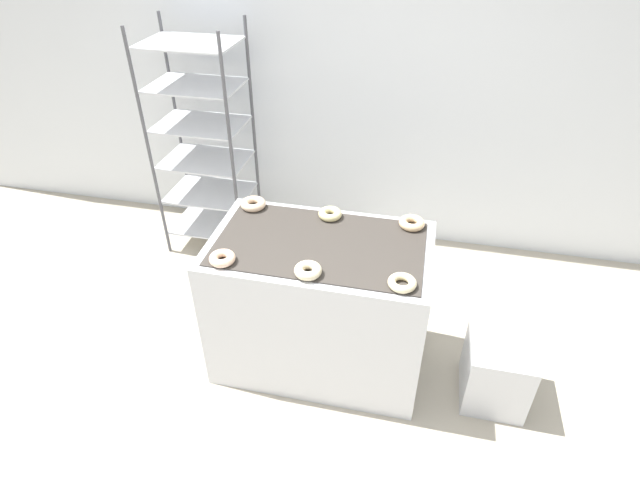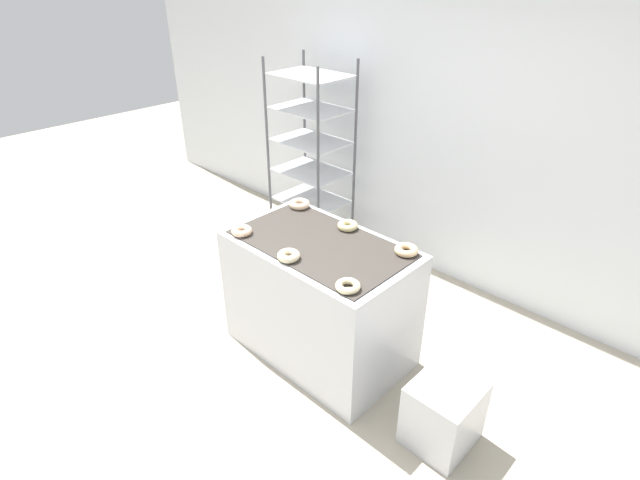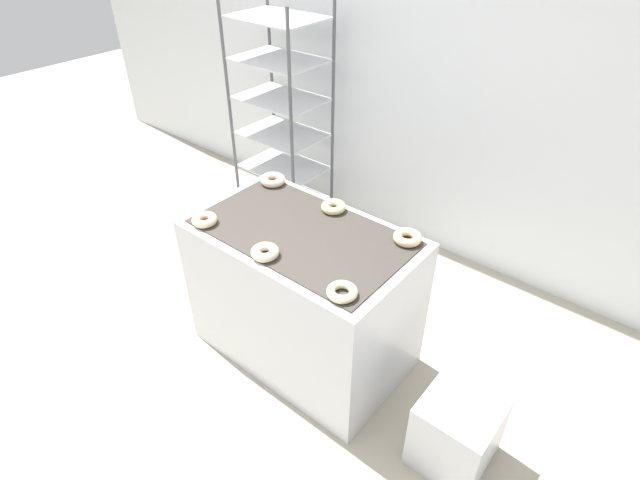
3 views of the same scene
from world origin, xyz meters
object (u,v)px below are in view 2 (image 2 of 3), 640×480
object	(u,v)px
glaze_bin	(443,413)
baking_rack_cart	(311,157)
donut_far_center	(347,225)
donut_near_left	(242,231)
donut_far_left	(299,204)
donut_near_right	(348,286)
donut_far_right	(406,250)
fryer_machine	(320,299)
donut_near_center	(289,256)

from	to	relation	value
glaze_bin	baking_rack_cart	bearing A→B (deg)	152.42
glaze_bin	donut_far_center	xyz separation A→B (m)	(-1.05, 0.34, 0.70)
donut_near_left	donut_far_left	world-z (taller)	donut_far_left
glaze_bin	donut_far_left	size ratio (longest dim) A/B	2.77
donut_near_left	donut_near_right	size ratio (longest dim) A/B	0.97
donut_near_left	donut_far_right	distance (m)	1.08
baking_rack_cart	glaze_bin	world-z (taller)	baking_rack_cart
baking_rack_cart	donut_near_left	world-z (taller)	baking_rack_cart
donut_near_left	donut_far_left	size ratio (longest dim) A/B	0.90
fryer_machine	donut_far_right	world-z (taller)	donut_far_right
fryer_machine	donut_far_left	size ratio (longest dim) A/B	8.05
donut_near_right	glaze_bin	bearing A→B (deg)	17.75
donut_far_center	donut_near_right	bearing A→B (deg)	-48.62
donut_near_left	donut_far_center	bearing A→B (deg)	50.19
donut_far_left	donut_far_right	distance (m)	0.95
donut_far_left	donut_far_right	xyz separation A→B (m)	(0.95, -0.00, -0.00)
baking_rack_cart	donut_near_left	bearing A→B (deg)	-62.89
donut_near_center	donut_far_center	size ratio (longest dim) A/B	1.01
baking_rack_cart	glaze_bin	xyz separation A→B (m)	(2.19, -1.14, -0.68)
baking_rack_cart	donut_near_center	xyz separation A→B (m)	(1.14, -1.34, 0.01)
donut_near_right	donut_far_left	distance (m)	1.08
fryer_machine	donut_far_left	distance (m)	0.72
donut_far_right	donut_far_left	bearing A→B (deg)	179.87
donut_far_left	donut_near_right	bearing A→B (deg)	-29.88
donut_near_left	donut_near_center	xyz separation A→B (m)	(0.46, -0.00, 0.00)
donut_near_right	fryer_machine	bearing A→B (deg)	150.53
fryer_machine	baking_rack_cart	bearing A→B (deg)	136.87
fryer_machine	donut_near_right	distance (m)	0.71
donut_far_left	donut_far_right	world-z (taller)	donut_far_left
donut_near_left	donut_near_right	xyz separation A→B (m)	(0.92, 0.01, -0.00)
baking_rack_cart	donut_far_right	distance (m)	1.80
donut_near_right	donut_far_left	size ratio (longest dim) A/B	0.93
donut_near_center	donut_far_left	world-z (taller)	same
donut_near_left	donut_far_right	bearing A→B (deg)	30.51
fryer_machine	donut_near_right	bearing A→B (deg)	-29.47
donut_near_left	donut_far_center	world-z (taller)	same
donut_far_left	fryer_machine	bearing A→B (deg)	-30.27
fryer_machine	donut_far_center	distance (m)	0.54
baking_rack_cart	donut_far_center	xyz separation A→B (m)	(1.14, -0.80, 0.01)
donut_near_center	donut_far_left	xyz separation A→B (m)	(-0.48, 0.55, -0.00)
donut_near_center	donut_far_center	bearing A→B (deg)	90.79
donut_near_center	donut_near_right	bearing A→B (deg)	1.37
glaze_bin	donut_near_center	world-z (taller)	donut_near_center
donut_near_left	fryer_machine	bearing A→B (deg)	30.86
donut_near_left	donut_near_center	size ratio (longest dim) A/B	0.98
fryer_machine	glaze_bin	world-z (taller)	fryer_machine
donut_near_left	donut_far_center	distance (m)	0.70
donut_near_center	donut_near_right	xyz separation A→B (m)	(0.46, 0.01, -0.00)
baking_rack_cart	donut_far_right	xyz separation A→B (m)	(1.61, -0.79, 0.01)
glaze_bin	donut_near_right	distance (m)	0.93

